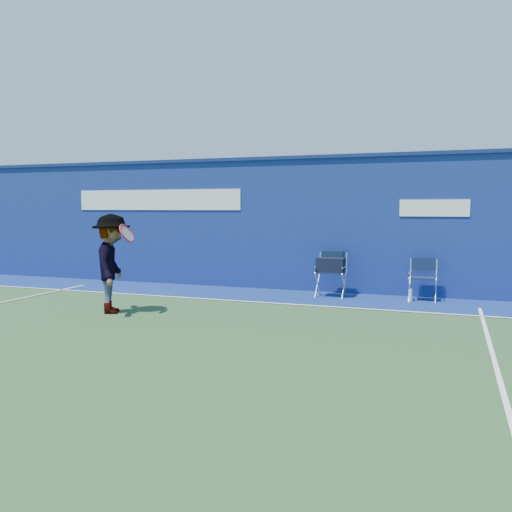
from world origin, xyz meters
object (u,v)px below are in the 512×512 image
(directors_chair_left, at_px, (331,278))
(directors_chair_right, at_px, (423,288))
(tennis_player, at_px, (112,263))
(water_bottle, at_px, (410,295))

(directors_chair_left, bearing_deg, directors_chair_right, 4.26)
(directors_chair_left, distance_m, tennis_player, 4.59)
(directors_chair_right, distance_m, tennis_player, 6.19)
(directors_chair_right, height_order, water_bottle, directors_chair_right)
(directors_chair_left, height_order, tennis_player, tennis_player)
(directors_chair_left, height_order, directors_chair_right, directors_chair_left)
(directors_chair_right, bearing_deg, water_bottle, -138.56)
(directors_chair_right, xyz_separation_m, tennis_player, (-5.24, -3.23, 0.63))
(water_bottle, bearing_deg, directors_chair_left, 178.00)
(directors_chair_left, bearing_deg, water_bottle, -2.00)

